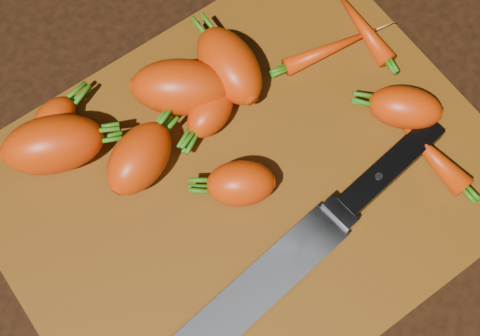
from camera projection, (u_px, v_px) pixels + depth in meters
ground at (246, 187)px, 0.70m from camera, size 2.00×2.00×0.01m
cutting_board at (246, 184)px, 0.69m from camera, size 0.50×0.40×0.01m
carrot_0 at (139, 158)px, 0.67m from camera, size 0.10×0.08×0.05m
carrot_1 at (241, 183)px, 0.66m from camera, size 0.08×0.08×0.05m
carrot_2 at (180, 87)px, 0.69m from camera, size 0.12×0.11×0.06m
carrot_3 at (229, 66)px, 0.71m from camera, size 0.07×0.10×0.06m
carrot_4 at (210, 112)px, 0.70m from camera, size 0.07×0.06×0.04m
carrot_5 at (54, 117)px, 0.70m from camera, size 0.06×0.05×0.03m
carrot_6 at (405, 108)px, 0.69m from camera, size 0.09×0.09×0.05m
carrot_7 at (362, 26)px, 0.74m from camera, size 0.03×0.10×0.02m
carrot_8 at (331, 48)px, 0.73m from camera, size 0.11×0.04×0.02m
carrot_9 at (430, 154)px, 0.69m from camera, size 0.03×0.10×0.03m
carrot_10 at (53, 145)px, 0.67m from camera, size 0.12×0.09×0.06m
knife at (266, 282)px, 0.64m from camera, size 0.39×0.08×0.02m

